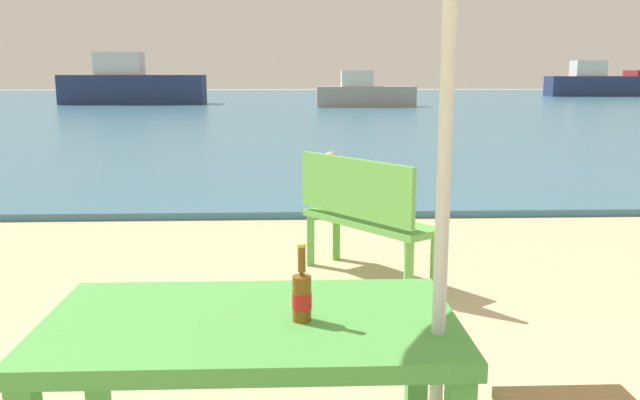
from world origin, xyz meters
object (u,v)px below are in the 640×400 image
Objects in this scene: boat_cargo_ship at (364,94)px; boat_ferry at (131,85)px; beer_bottle_amber at (302,294)px; swimmer_person at (331,169)px; boat_tanker at (594,83)px; picnic_table_green at (252,347)px; bench_green_left at (363,211)px.

boat_cargo_ship is 0.65× the size of boat_ferry.
beer_bottle_amber reaches higher than swimmer_person.
beer_bottle_amber is 0.06× the size of boat_cargo_ship.
boat_cargo_ship is at bearing -15.12° from boat_ferry.
boat_tanker is (15.86, 12.43, 0.23)m from boat_cargo_ship.
boat_cargo_ship is at bearing 83.54° from beer_bottle_amber.
bench_green_left is at bearing 76.37° from picnic_table_green.
boat_ferry is at bearing 104.05° from picnic_table_green.
boat_ferry is (-10.76, 2.91, 0.31)m from boat_cargo_ship.
picnic_table_green is 43.91m from boat_tanker.
picnic_table_green is at bearing -115.80° from boat_tanker.
picnic_table_green is at bearing -95.40° from swimmer_person.
picnic_table_green is 5.28× the size of beer_bottle_amber.
picnic_table_green is 0.33× the size of boat_cargo_ship.
beer_bottle_amber is 0.04× the size of boat_ferry.
boat_ferry is at bearing 164.88° from boat_cargo_ship.
boat_ferry is (-8.18, 27.24, 0.41)m from bench_green_left.
boat_tanker reaches higher than swimmer_person.
boat_ferry reaches higher than picnic_table_green.
boat_tanker is at bearing 38.08° from boat_cargo_ship.
bench_green_left is at bearing -89.92° from swimmer_person.
boat_cargo_ship is 11.15m from boat_ferry.
bench_green_left is 0.19× the size of boat_tanker.
picnic_table_green is at bearing -96.83° from boat_cargo_ship.
boat_cargo_ship is (3.25, 27.10, -0.01)m from picnic_table_green.
boat_cargo_ship reaches higher than picnic_table_green.
boat_cargo_ship reaches higher than bench_green_left.
boat_cargo_ship is (3.08, 27.14, -0.21)m from beer_bottle_amber.
bench_green_left is 2.86× the size of swimmer_person.
boat_tanker is (18.45, 32.50, 0.63)m from swimmer_person.
beer_bottle_amber is (0.17, -0.04, 0.20)m from picnic_table_green.
bench_green_left reaches higher than picnic_table_green.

